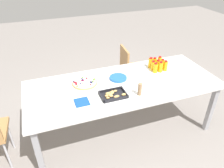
# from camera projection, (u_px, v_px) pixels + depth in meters

# --- Properties ---
(ground_plane) EXTENTS (12.00, 12.00, 0.00)m
(ground_plane) POSITION_uv_depth(u_px,v_px,m) (122.00, 129.00, 3.00)
(ground_plane) COLOR gray
(party_table) EXTENTS (2.33, 0.94, 0.74)m
(party_table) POSITION_uv_depth(u_px,v_px,m) (124.00, 87.00, 2.64)
(party_table) COLOR white
(party_table) RESTS_ON ground_plane
(chair_near_left) EXTENTS (0.43, 0.43, 0.83)m
(chair_near_left) POSITION_uv_depth(u_px,v_px,m) (131.00, 67.00, 3.50)
(chair_near_left) COLOR #B7844C
(chair_near_left) RESTS_ON ground_plane
(juice_bottle_0) EXTENTS (0.05, 0.05, 0.14)m
(juice_bottle_0) POSITION_uv_depth(u_px,v_px,m) (160.00, 61.00, 2.97)
(juice_bottle_0) COLOR #F9AD14
(juice_bottle_0) RESTS_ON party_table
(juice_bottle_1) EXTENTS (0.05, 0.05, 0.13)m
(juice_bottle_1) POSITION_uv_depth(u_px,v_px,m) (155.00, 62.00, 2.95)
(juice_bottle_1) COLOR #F9AE14
(juice_bottle_1) RESTS_ON party_table
(juice_bottle_2) EXTENTS (0.06, 0.06, 0.15)m
(juice_bottle_2) POSITION_uv_depth(u_px,v_px,m) (151.00, 63.00, 2.92)
(juice_bottle_2) COLOR #F9AE14
(juice_bottle_2) RESTS_ON party_table
(juice_bottle_3) EXTENTS (0.05, 0.05, 0.13)m
(juice_bottle_3) POSITION_uv_depth(u_px,v_px,m) (162.00, 64.00, 2.91)
(juice_bottle_3) COLOR #FAAD14
(juice_bottle_3) RESTS_ON party_table
(juice_bottle_4) EXTENTS (0.06, 0.06, 0.14)m
(juice_bottle_4) POSITION_uv_depth(u_px,v_px,m) (158.00, 65.00, 2.88)
(juice_bottle_4) COLOR #FAAD14
(juice_bottle_4) RESTS_ON party_table
(juice_bottle_5) EXTENTS (0.06, 0.06, 0.13)m
(juice_bottle_5) POSITION_uv_depth(u_px,v_px,m) (153.00, 66.00, 2.86)
(juice_bottle_5) COLOR #FAAF14
(juice_bottle_5) RESTS_ON party_table
(juice_bottle_6) EXTENTS (0.05, 0.05, 0.14)m
(juice_bottle_6) POSITION_uv_depth(u_px,v_px,m) (165.00, 66.00, 2.85)
(juice_bottle_6) COLOR #F9AE14
(juice_bottle_6) RESTS_ON party_table
(juice_bottle_7) EXTENTS (0.06, 0.06, 0.15)m
(juice_bottle_7) POSITION_uv_depth(u_px,v_px,m) (160.00, 67.00, 2.82)
(juice_bottle_7) COLOR #F9AF14
(juice_bottle_7) RESTS_ON party_table
(juice_bottle_8) EXTENTS (0.06, 0.06, 0.14)m
(juice_bottle_8) POSITION_uv_depth(u_px,v_px,m) (155.00, 68.00, 2.81)
(juice_bottle_8) COLOR #F9AF14
(juice_bottle_8) RESTS_ON party_table
(fruit_pizza) EXTENTS (0.30, 0.30, 0.05)m
(fruit_pizza) POSITION_uv_depth(u_px,v_px,m) (85.00, 83.00, 2.60)
(fruit_pizza) COLOR tan
(fruit_pizza) RESTS_ON party_table
(snack_tray) EXTENTS (0.29, 0.21, 0.04)m
(snack_tray) POSITION_uv_depth(u_px,v_px,m) (113.00, 95.00, 2.38)
(snack_tray) COLOR black
(snack_tray) RESTS_ON party_table
(plate_stack) EXTENTS (0.22, 0.22, 0.02)m
(plate_stack) POSITION_uv_depth(u_px,v_px,m) (118.00, 78.00, 2.69)
(plate_stack) COLOR blue
(plate_stack) RESTS_ON party_table
(napkin_stack) EXTENTS (0.15, 0.15, 0.01)m
(napkin_stack) POSITION_uv_depth(u_px,v_px,m) (82.00, 102.00, 2.28)
(napkin_stack) COLOR #194CA5
(napkin_stack) RESTS_ON party_table
(cardboard_tube) EXTENTS (0.04, 0.04, 0.15)m
(cardboard_tube) POSITION_uv_depth(u_px,v_px,m) (140.00, 89.00, 2.37)
(cardboard_tube) COLOR #9E7A56
(cardboard_tube) RESTS_ON party_table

